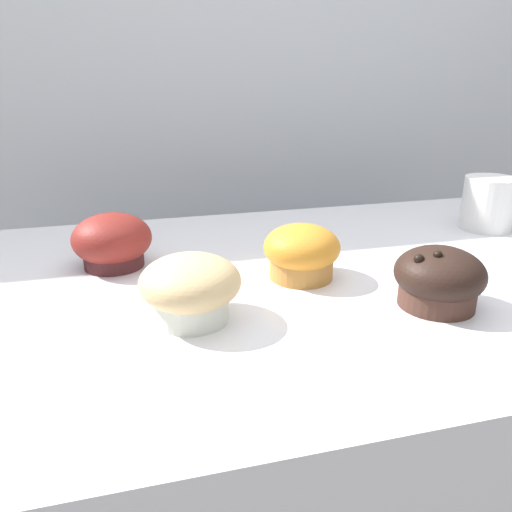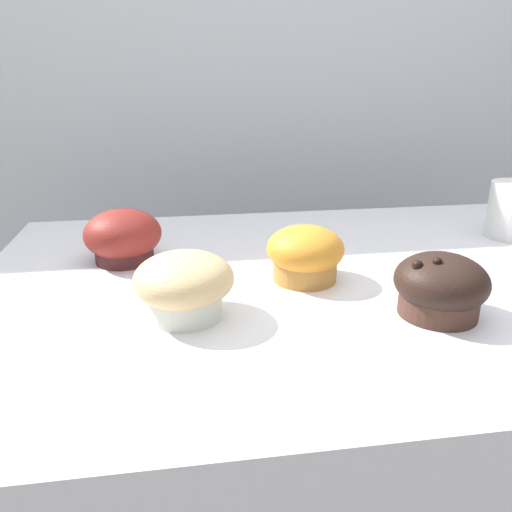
% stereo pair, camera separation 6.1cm
% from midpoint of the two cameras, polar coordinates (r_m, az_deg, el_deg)
% --- Properties ---
extents(wall_back, '(3.20, 0.10, 1.80)m').
position_cam_midpoint_polar(wall_back, '(1.25, -2.63, 7.08)').
color(wall_back, silver).
rests_on(wall_back, ground).
extents(muffin_front_center, '(0.11, 0.11, 0.07)m').
position_cam_midpoint_polar(muffin_front_center, '(0.54, -10.67, -3.63)').
color(muffin_front_center, silver).
rests_on(muffin_front_center, display_counter).
extents(muffin_back_left, '(0.10, 0.10, 0.07)m').
position_cam_midpoint_polar(muffin_back_left, '(0.60, 17.49, -2.55)').
color(muffin_back_left, '#492D23').
rests_on(muffin_back_left, display_counter).
extents(muffin_back_right, '(0.11, 0.11, 0.08)m').
position_cam_midpoint_polar(muffin_back_right, '(0.72, -18.44, 1.50)').
color(muffin_back_right, '#441D1F').
rests_on(muffin_back_right, display_counter).
extents(muffin_front_left, '(0.10, 0.10, 0.07)m').
position_cam_midpoint_polar(muffin_front_left, '(0.65, 2.59, 0.39)').
color(muffin_front_left, '#BF803A').
rests_on(muffin_front_left, display_counter).
extents(coffee_cup, '(0.13, 0.09, 0.09)m').
position_cam_midpoint_polar(coffee_cup, '(0.93, 23.55, 5.62)').
color(coffee_cup, white).
rests_on(coffee_cup, display_counter).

